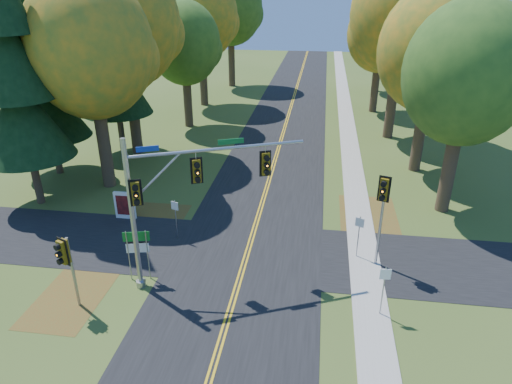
# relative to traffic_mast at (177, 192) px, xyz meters

# --- Properties ---
(ground) EXTENTS (160.00, 160.00, 0.00)m
(ground) POSITION_rel_traffic_mast_xyz_m (2.70, 1.00, -4.79)
(ground) COLOR #3D511C
(ground) RESTS_ON ground
(road_main) EXTENTS (8.00, 160.00, 0.02)m
(road_main) POSITION_rel_traffic_mast_xyz_m (2.70, 1.00, -4.78)
(road_main) COLOR black
(road_main) RESTS_ON ground
(road_cross) EXTENTS (60.00, 6.00, 0.02)m
(road_cross) POSITION_rel_traffic_mast_xyz_m (2.70, 3.00, -4.78)
(road_cross) COLOR black
(road_cross) RESTS_ON ground
(centerline_left) EXTENTS (0.10, 160.00, 0.01)m
(centerline_left) POSITION_rel_traffic_mast_xyz_m (2.60, 1.00, -4.76)
(centerline_left) COLOR gold
(centerline_left) RESTS_ON road_main
(centerline_right) EXTENTS (0.10, 160.00, 0.01)m
(centerline_right) POSITION_rel_traffic_mast_xyz_m (2.80, 1.00, -4.76)
(centerline_right) COLOR gold
(centerline_right) RESTS_ON road_main
(sidewalk_east) EXTENTS (1.60, 160.00, 0.06)m
(sidewalk_east) POSITION_rel_traffic_mast_xyz_m (8.90, 1.00, -4.76)
(sidewalk_east) COLOR #9E998E
(sidewalk_east) RESTS_ON ground
(leaf_patch_w_near) EXTENTS (4.00, 6.00, 0.00)m
(leaf_patch_w_near) POSITION_rel_traffic_mast_xyz_m (-3.80, 5.00, -4.78)
(leaf_patch_w_near) COLOR brown
(leaf_patch_w_near) RESTS_ON ground
(leaf_patch_e) EXTENTS (3.50, 8.00, 0.00)m
(leaf_patch_e) POSITION_rel_traffic_mast_xyz_m (9.50, 7.00, -4.78)
(leaf_patch_e) COLOR brown
(leaf_patch_e) RESTS_ON ground
(leaf_patch_w_far) EXTENTS (3.00, 5.00, 0.00)m
(leaf_patch_w_far) POSITION_rel_traffic_mast_xyz_m (-4.80, -2.00, -4.78)
(leaf_patch_w_far) COLOR brown
(leaf_patch_w_far) RESTS_ON ground
(tree_w_a) EXTENTS (8.00, 8.00, 14.15)m
(tree_w_a) POSITION_rel_traffic_mast_xyz_m (-8.42, 10.38, 4.70)
(tree_w_a) COLOR #38281C
(tree_w_a) RESTS_ON ground
(tree_e_a) EXTENTS (7.20, 7.20, 12.73)m
(tree_e_a) POSITION_rel_traffic_mast_xyz_m (14.27, 9.77, 3.74)
(tree_e_a) COLOR #38281C
(tree_e_a) RESTS_ON ground
(tree_w_b) EXTENTS (8.60, 8.60, 15.38)m
(tree_w_b) POSITION_rel_traffic_mast_xyz_m (-9.02, 17.29, 5.58)
(tree_w_b) COLOR #38281C
(tree_w_b) RESTS_ON ground
(tree_e_b) EXTENTS (7.60, 7.60, 13.33)m
(tree_e_b) POSITION_rel_traffic_mast_xyz_m (13.67, 16.58, 4.11)
(tree_e_b) COLOR #38281C
(tree_e_b) RESTS_ON ground
(tree_w_c) EXTENTS (6.80, 6.80, 11.91)m
(tree_w_c) POSITION_rel_traffic_mast_xyz_m (-6.84, 25.47, 3.16)
(tree_w_c) COLOR #38281C
(tree_w_c) RESTS_ON ground
(tree_e_c) EXTENTS (8.80, 8.80, 15.79)m
(tree_e_c) POSITION_rel_traffic_mast_xyz_m (12.58, 24.69, 5.87)
(tree_e_c) COLOR #38281C
(tree_e_c) RESTS_ON ground
(tree_w_d) EXTENTS (8.20, 8.20, 14.56)m
(tree_w_d) POSITION_rel_traffic_mast_xyz_m (-7.42, 34.18, 4.99)
(tree_w_d) COLOR #38281C
(tree_w_d) RESTS_ON ground
(tree_e_d) EXTENTS (7.00, 7.00, 12.32)m
(tree_e_d) POSITION_rel_traffic_mast_xyz_m (11.97, 33.87, 3.45)
(tree_e_d) COLOR #38281C
(tree_e_d) RESTS_ON ground
(tree_w_e) EXTENTS (8.40, 8.40, 14.97)m
(tree_w_e) POSITION_rel_traffic_mast_xyz_m (-6.22, 45.08, 5.29)
(tree_w_e) COLOR #38281C
(tree_w_e) RESTS_ON ground
(tree_e_e) EXTENTS (7.80, 7.80, 13.74)m
(tree_e_e) POSITION_rel_traffic_mast_xyz_m (13.17, 44.58, 4.40)
(tree_e_e) COLOR #38281C
(tree_e_e) RESTS_ON ground
(pine_a) EXTENTS (5.60, 5.60, 19.48)m
(pine_a) POSITION_rel_traffic_mast_xyz_m (-11.80, 7.00, 4.39)
(pine_a) COLOR #38281C
(pine_a) RESTS_ON ground
(pine_b) EXTENTS (5.60, 5.60, 17.31)m
(pine_b) POSITION_rel_traffic_mast_xyz_m (-13.30, 12.00, 3.37)
(pine_b) COLOR #38281C
(pine_b) RESTS_ON ground
(pine_c) EXTENTS (5.60, 5.60, 20.56)m
(pine_c) POSITION_rel_traffic_mast_xyz_m (-10.30, 17.00, 4.90)
(pine_c) COLOR #38281C
(pine_c) RESTS_ON ground
(traffic_mast) EXTENTS (7.56, 3.68, 7.44)m
(traffic_mast) POSITION_rel_traffic_mast_xyz_m (0.00, 0.00, 0.00)
(traffic_mast) COLOR #999BA2
(traffic_mast) RESTS_ON ground
(east_signal_pole) EXTENTS (0.56, 0.67, 5.04)m
(east_signal_pole) POSITION_rel_traffic_mast_xyz_m (9.38, 2.58, -0.97)
(east_signal_pole) COLOR #999BA1
(east_signal_pole) RESTS_ON ground
(ped_signal_pole) EXTENTS (0.54, 0.65, 3.60)m
(ped_signal_pole) POSITION_rel_traffic_mast_xyz_m (-4.22, -2.71, -2.11)
(ped_signal_pole) COLOR gray
(ped_signal_pole) RESTS_ON ground
(route_sign_cluster) EXTENTS (1.24, 0.32, 2.70)m
(route_sign_cluster) POSITION_rel_traffic_mast_xyz_m (-2.10, -0.19, -2.88)
(route_sign_cluster) COLOR gray
(route_sign_cluster) RESTS_ON ground
(info_kiosk) EXTENTS (1.27, 0.20, 1.76)m
(info_kiosk) POSITION_rel_traffic_mast_xyz_m (-5.33, 5.70, -3.91)
(info_kiosk) COLOR white
(info_kiosk) RESTS_ON ground
(reg_sign_e_north) EXTENTS (0.44, 0.22, 2.42)m
(reg_sign_e_north) POSITION_rel_traffic_mast_xyz_m (8.50, 3.31, -3.13)
(reg_sign_e_north) COLOR gray
(reg_sign_e_north) RESTS_ON ground
(reg_sign_e_south) EXTENTS (0.48, 0.09, 2.48)m
(reg_sign_e_south) POSITION_rel_traffic_mast_xyz_m (9.27, -1.24, -3.09)
(reg_sign_e_south) COLOR gray
(reg_sign_e_south) RESTS_ON ground
(reg_sign_w) EXTENTS (0.44, 0.19, 2.39)m
(reg_sign_w) POSITION_rel_traffic_mast_xyz_m (-1.50, 3.84, -3.15)
(reg_sign_w) COLOR gray
(reg_sign_w) RESTS_ON ground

